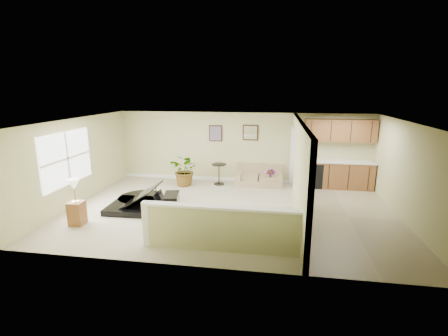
% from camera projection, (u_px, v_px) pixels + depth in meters
% --- Properties ---
extents(floor, '(9.00, 9.00, 0.00)m').
position_uv_depth(floor, '(230.00, 211.00, 9.05)').
color(floor, '#BCB192').
rests_on(floor, ground).
extents(back_wall, '(9.00, 0.04, 2.50)m').
position_uv_depth(back_wall, '(242.00, 148.00, 11.63)').
color(back_wall, '#C4C286').
rests_on(back_wall, floor).
extents(front_wall, '(9.00, 0.04, 2.50)m').
position_uv_depth(front_wall, '(208.00, 206.00, 5.88)').
color(front_wall, '#C4C286').
rests_on(front_wall, floor).
extents(left_wall, '(0.04, 6.00, 2.50)m').
position_uv_depth(left_wall, '(78.00, 161.00, 9.43)').
color(left_wall, '#C4C286').
rests_on(left_wall, floor).
extents(right_wall, '(0.04, 6.00, 2.50)m').
position_uv_depth(right_wall, '(409.00, 174.00, 8.07)').
color(right_wall, '#C4C286').
rests_on(right_wall, floor).
extents(ceiling, '(9.00, 6.00, 0.04)m').
position_uv_depth(ceiling, '(231.00, 121.00, 8.45)').
color(ceiling, silver).
rests_on(ceiling, back_wall).
extents(kitchen_vinyl, '(2.70, 6.00, 0.01)m').
position_uv_depth(kitchen_vinyl, '(348.00, 217.00, 8.58)').
color(kitchen_vinyl, '#978A66').
rests_on(kitchen_vinyl, floor).
extents(interior_partition, '(0.18, 5.99, 2.50)m').
position_uv_depth(interior_partition, '(298.00, 169.00, 8.73)').
color(interior_partition, '#C4C286').
rests_on(interior_partition, floor).
extents(pony_half_wall, '(3.42, 0.22, 1.00)m').
position_uv_depth(pony_half_wall, '(219.00, 228.00, 6.71)').
color(pony_half_wall, '#C4C286').
rests_on(pony_half_wall, floor).
extents(left_window, '(0.05, 2.15, 1.45)m').
position_uv_depth(left_window, '(67.00, 158.00, 8.90)').
color(left_window, white).
rests_on(left_window, left_wall).
extents(wall_art_left, '(0.48, 0.04, 0.58)m').
position_uv_depth(wall_art_left, '(216.00, 133.00, 11.63)').
color(wall_art_left, '#341E12').
rests_on(wall_art_left, back_wall).
extents(wall_mirror, '(0.55, 0.04, 0.55)m').
position_uv_depth(wall_mirror, '(250.00, 133.00, 11.42)').
color(wall_mirror, '#341E12').
rests_on(wall_mirror, back_wall).
extents(kitchen_cabinets, '(2.36, 0.65, 2.33)m').
position_uv_depth(kitchen_cabinets, '(335.00, 163.00, 10.98)').
color(kitchen_cabinets, brown).
rests_on(kitchen_cabinets, floor).
extents(piano, '(1.90, 1.97, 1.50)m').
position_uv_depth(piano, '(138.00, 186.00, 9.17)').
color(piano, black).
rests_on(piano, floor).
extents(piano_bench, '(0.52, 0.81, 0.50)m').
position_uv_depth(piano_bench, '(172.00, 203.00, 8.94)').
color(piano_bench, black).
rests_on(piano_bench, floor).
extents(loveseat, '(1.63, 0.94, 0.93)m').
position_uv_depth(loveseat, '(259.00, 175.00, 11.44)').
color(loveseat, tan).
rests_on(loveseat, floor).
extents(accent_table, '(0.51, 0.51, 0.75)m').
position_uv_depth(accent_table, '(219.00, 171.00, 11.41)').
color(accent_table, black).
rests_on(accent_table, floor).
extents(palm_plant, '(1.23, 1.14, 1.12)m').
position_uv_depth(palm_plant, '(186.00, 170.00, 11.26)').
color(palm_plant, black).
rests_on(palm_plant, floor).
extents(small_plant, '(0.42, 0.42, 0.61)m').
position_uv_depth(small_plant, '(270.00, 180.00, 11.17)').
color(small_plant, black).
rests_on(small_plant, floor).
extents(lamp_stand, '(0.36, 0.36, 1.18)m').
position_uv_depth(lamp_stand, '(76.00, 206.00, 8.02)').
color(lamp_stand, brown).
rests_on(lamp_stand, floor).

